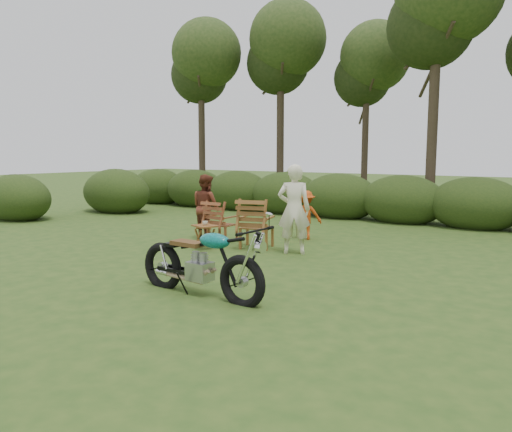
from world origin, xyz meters
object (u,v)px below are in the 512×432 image
Objects in this scene: side_table at (205,237)px; cup at (205,223)px; lawn_chair_left at (222,241)px; child at (305,239)px; lawn_chair_right at (257,248)px; motorcycle at (200,295)px; adult_a at (294,253)px; adult_b at (207,239)px.

side_table is 4.49× the size of cup.
lawn_chair_left is 1.97m from child.
cup is (-0.83, -0.73, 0.56)m from lawn_chair_right.
motorcycle is 18.87× the size of cup.
side_table is 1.92m from adult_a.
lawn_chair_left is 2.06m from adult_a.
side_table is (-0.83, -0.74, 0.26)m from lawn_chair_right.
lawn_chair_right is (-1.32, 3.41, 0.00)m from motorcycle.
adult_a is at bearing 172.79° from lawn_chair_left.
side_table is 0.30m from cup.
motorcycle is 1.19× the size of adult_a.
lawn_chair_left is 8.21× the size of cup.
adult_a is at bearing 98.62° from motorcycle.
lawn_chair_right is 1.14m from side_table.
side_table is 0.28× the size of adult_a.
adult_b is at bearing -3.40° from lawn_chair_left.
lawn_chair_right is at bearing -169.48° from adult_b.
motorcycle is 4.66m from adult_b.
child is (1.96, 1.29, 0.00)m from adult_b.
adult_b is (-0.76, 0.96, -0.56)m from cup.
lawn_chair_left is at bearing 11.70° from child.
adult_b is at bearing 131.00° from motorcycle.
lawn_chair_left is 0.81× the size of child.
child is (0.37, 1.52, 0.00)m from lawn_chair_right.
side_table reaches higher than lawn_chair_left.
motorcycle is at bearing 147.38° from adult_b.
adult_a reaches higher than lawn_chair_right.
side_table is at bearing -8.02° from adult_a.
adult_a reaches higher than cup.
motorcycle is 3.44m from side_table.
adult_a is at bearing -167.93° from adult_b.
cup is 0.06× the size of adult_a.
child is (1.19, 2.25, -0.56)m from cup.
lawn_chair_right is at bearing 169.91° from lawn_chair_left.
lawn_chair_right is 9.28× the size of cup.
adult_b reaches higher than cup.
lawn_chair_right is at bearing 45.84° from child.
child is (-0.59, 1.59, 0.00)m from adult_a.
motorcycle is at bearing -51.25° from side_table.
cup is at bearing -8.24° from adult_a.
lawn_chair_left is 1.11m from cup.
lawn_chair_right is at bearing 41.55° from side_table.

